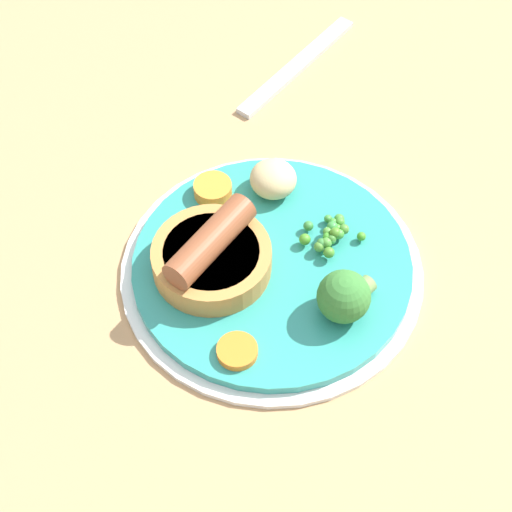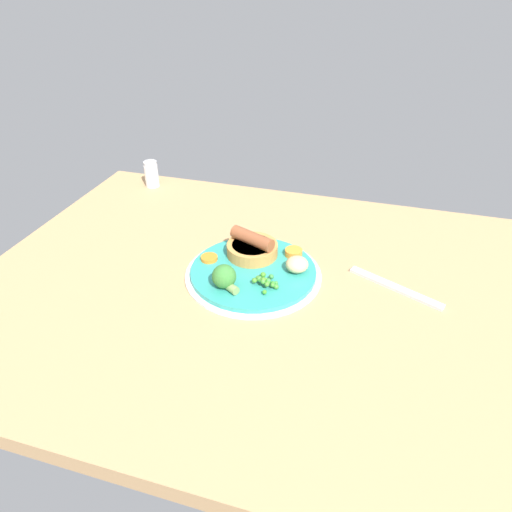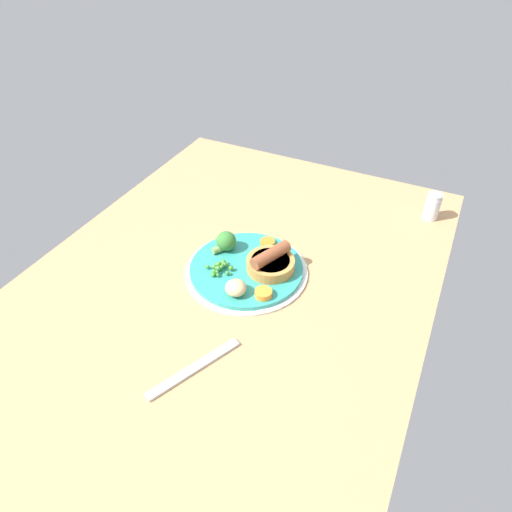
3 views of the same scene
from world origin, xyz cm
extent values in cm
cube|color=tan|center=(0.00, 0.00, 1.50)|extent=(110.00, 80.00, 3.00)
cylinder|color=silver|center=(-4.08, 2.26, 3.25)|extent=(25.70, 25.70, 0.50)
cylinder|color=teal|center=(-4.08, 2.26, 3.70)|extent=(23.64, 23.64, 1.40)
cylinder|color=#BC8442|center=(-5.71, 7.02, 5.59)|extent=(9.95, 9.95, 2.38)
cylinder|color=#33190C|center=(-5.71, 7.02, 6.63)|extent=(7.96, 7.96, 0.30)
cylinder|color=brown|center=(-5.71, 7.02, 8.09)|extent=(9.38, 5.88, 2.61)
sphere|color=#4E8D35|center=(-2.11, -1.35, 5.25)|extent=(0.92, 0.92, 0.92)
sphere|color=#478426|center=(-0.82, -2.43, 5.85)|extent=(0.95, 0.95, 0.95)
sphere|color=#4B9438|center=(-1.72, -1.89, 5.47)|extent=(0.92, 0.92, 0.92)
sphere|color=green|center=(-1.38, -2.28, 5.52)|extent=(0.70, 0.70, 0.70)
sphere|color=#478B2C|center=(-2.53, -2.25, 5.26)|extent=(0.96, 0.96, 0.96)
sphere|color=#368D31|center=(0.79, -1.97, 5.18)|extent=(0.76, 0.76, 0.76)
sphere|color=green|center=(-1.14, -1.82, 5.51)|extent=(0.75, 0.75, 0.75)
sphere|color=#4D9538|center=(-0.58, -1.73, 5.51)|extent=(0.77, 0.77, 0.77)
sphere|color=#459127|center=(-1.54, -0.47, 5.15)|extent=(1.00, 1.00, 1.00)
sphere|color=#368D3D|center=(0.09, -2.05, 5.53)|extent=(0.98, 0.98, 0.98)
sphere|color=#3E882E|center=(0.91, -2.56, 5.21)|extent=(0.87, 0.87, 0.87)
sphere|color=#409326|center=(-0.36, -4.61, 4.99)|extent=(0.78, 0.78, 0.78)
sphere|color=#358339|center=(0.09, -0.48, 5.07)|extent=(0.88, 0.88, 0.88)
sphere|color=#39833A|center=(-1.81, -1.50, 5.36)|extent=(0.92, 0.92, 0.92)
sphere|color=#3E8230|center=(-1.30, -2.25, 5.59)|extent=(0.79, 0.79, 0.79)
sphere|color=green|center=(-0.78, -2.75, 5.71)|extent=(0.89, 0.89, 0.89)
sphere|color=#468830|center=(-0.27, -3.06, 5.53)|extent=(0.89, 0.89, 0.89)
sphere|color=green|center=(1.27, -1.49, 4.94)|extent=(0.72, 0.72, 0.72)
sphere|color=#4E8727|center=(0.17, -2.06, 5.49)|extent=(0.96, 0.96, 0.96)
sphere|color=green|center=(0.16, -2.48, 5.43)|extent=(0.79, 0.79, 0.79)
sphere|color=#428E33|center=(1.53, -2.43, 4.86)|extent=(0.92, 0.92, 0.92)
sphere|color=#387A33|center=(-7.48, -4.27, 6.56)|extent=(4.32, 4.32, 4.32)
cylinder|color=#7A9E56|center=(-5.53, -5.51, 5.16)|extent=(2.53, 2.37, 1.51)
ellipsoid|color=#CCB77F|center=(3.85, 3.98, 5.87)|extent=(5.91, 5.90, 2.94)
cylinder|color=orange|center=(-13.19, 2.98, 4.76)|extent=(4.29, 4.29, 0.71)
cylinder|color=orange|center=(2.12, 9.08, 5.04)|extent=(4.36, 4.36, 1.28)
cube|color=silver|center=(21.82, 5.46, 3.30)|extent=(17.01, 9.00, 0.60)
cylinder|color=silver|center=(-40.98, 33.47, 5.87)|extent=(3.55, 3.55, 5.74)
cylinder|color=silver|center=(-40.98, 33.47, 9.24)|extent=(3.37, 3.37, 1.00)
camera|label=1|loc=(-45.36, -6.22, 62.51)|focal=60.00mm
camera|label=2|loc=(16.12, -64.92, 53.39)|focal=32.00mm
camera|label=3|loc=(59.42, 35.14, 66.78)|focal=32.00mm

